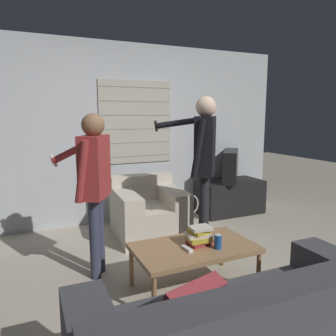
% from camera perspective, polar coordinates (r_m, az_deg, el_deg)
% --- Properties ---
extents(ground_plane, '(16.00, 16.00, 0.00)m').
position_cam_1_polar(ground_plane, '(3.28, 2.70, -19.00)').
color(ground_plane, '#B2A893').
extents(wall_back, '(5.20, 0.08, 2.55)m').
position_cam_1_polar(wall_back, '(4.79, -8.21, 5.96)').
color(wall_back, '#ADB2B7').
rests_on(wall_back, ground_plane).
extents(armchair_beige, '(0.89, 0.94, 0.74)m').
position_cam_1_polar(armchair_beige, '(4.28, -3.50, -7.62)').
color(armchair_beige, beige).
rests_on(armchair_beige, ground_plane).
extents(coffee_table, '(1.07, 0.64, 0.40)m').
position_cam_1_polar(coffee_table, '(3.00, 4.57, -13.98)').
color(coffee_table, '#9E754C').
rests_on(coffee_table, ground_plane).
extents(tv_stand, '(1.01, 0.54, 0.52)m').
position_cam_1_polar(tv_stand, '(5.31, 10.67, -4.94)').
color(tv_stand, black).
rests_on(tv_stand, ground_plane).
extents(tv, '(0.64, 0.74, 0.48)m').
position_cam_1_polar(tv, '(5.21, 10.81, 0.42)').
color(tv, black).
rests_on(tv, tv_stand).
extents(person_left_standing, '(0.55, 0.70, 1.57)m').
position_cam_1_polar(person_left_standing, '(3.14, -12.83, -1.37)').
color(person_left_standing, '#33384C').
rests_on(person_left_standing, ground_plane).
extents(person_right_standing, '(0.59, 0.78, 1.75)m').
position_cam_1_polar(person_right_standing, '(3.67, 6.24, 2.38)').
color(person_right_standing, black).
rests_on(person_right_standing, ground_plane).
extents(book_stack, '(0.25, 0.19, 0.17)m').
position_cam_1_polar(book_stack, '(2.99, 5.45, -11.69)').
color(book_stack, maroon).
rests_on(book_stack, coffee_table).
extents(soda_can, '(0.07, 0.07, 0.13)m').
position_cam_1_polar(soda_can, '(2.93, 8.68, -12.56)').
color(soda_can, '#194C9E').
rests_on(soda_can, coffee_table).
extents(spare_remote, '(0.05, 0.13, 0.02)m').
position_cam_1_polar(spare_remote, '(2.89, 3.33, -13.86)').
color(spare_remote, white).
rests_on(spare_remote, coffee_table).
extents(floor_fan, '(0.32, 0.20, 0.40)m').
position_cam_1_polar(floor_fan, '(4.85, 3.67, -6.97)').
color(floor_fan, '#A8A8AD').
rests_on(floor_fan, ground_plane).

